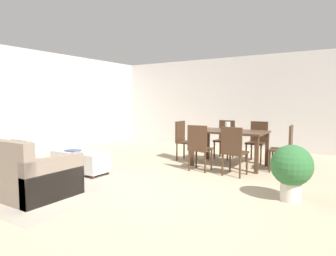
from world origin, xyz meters
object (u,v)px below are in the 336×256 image
couch (10,172)px  book_on_ottoman (73,151)px  dining_chair_head_east (285,146)px  dining_chair_head_west (184,138)px  dining_chair_far_right (258,139)px  ottoman_table (80,161)px  dining_chair_near_right (233,148)px  dining_table (230,135)px  dining_chair_near_left (199,145)px  vase_centerpiece (228,126)px  dining_chair_far_left (225,137)px  potted_plant (292,168)px

couch → book_on_ottoman: 1.30m
dining_chair_head_east → book_on_ottoman: dining_chair_head_east is taller
dining_chair_head_east → dining_chair_head_west: size_ratio=1.00×
dining_chair_head_east → dining_chair_head_west: (-2.26, -0.01, 0.00)m
dining_chair_far_right → dining_chair_head_west: 1.71m
ottoman_table → dining_chair_near_right: (2.59, 1.34, 0.28)m
book_on_ottoman → dining_chair_head_east: bearing=33.0°
ottoman_table → dining_chair_far_right: 3.95m
dining_chair_near_right → book_on_ottoman: size_ratio=3.54×
ottoman_table → dining_chair_head_east: (3.34, 2.19, 0.28)m
book_on_ottoman → couch: bearing=-86.1°
dining_table → book_on_ottoman: size_ratio=5.78×
couch → dining_chair_near_left: (1.91, 2.72, 0.23)m
dining_chair_near_left → dining_chair_head_east: size_ratio=1.00×
vase_centerpiece → book_on_ottoman: size_ratio=0.72×
dining_chair_far_left → dining_chair_far_right: (0.78, 0.01, 0.00)m
ottoman_table → dining_chair_far_right: (2.59, 2.97, 0.28)m
ottoman_table → dining_table: bearing=44.5°
dining_chair_head_west → dining_table: bearing=-0.3°
dining_chair_head_east → dining_chair_far_right: bearing=133.9°
dining_chair_far_right → dining_chair_head_east: 1.08m
dining_chair_far_right → book_on_ottoman: size_ratio=3.54×
dining_chair_head_east → book_on_ottoman: bearing=-147.0°
dining_chair_near_left → dining_chair_head_west: (-0.80, 0.82, 0.00)m
dining_chair_head_west → couch: bearing=-107.4°
dining_chair_near_right → vase_centerpiece: 0.97m
dining_chair_near_right → vase_centerpiece: size_ratio=4.90×
dining_chair_far_right → dining_chair_head_west: (-1.51, -0.79, 0.00)m
dining_chair_far_left → dining_chair_far_right: size_ratio=1.00×
dining_chair_far_left → dining_chair_head_west: (-0.73, -0.78, 0.00)m
dining_chair_near_left → dining_chair_far_left: bearing=92.6°
potted_plant → dining_chair_far_left: bearing=127.8°
ottoman_table → potted_plant: size_ratio=1.50×
dining_chair_far_left → dining_table: bearing=-62.7°
couch → dining_chair_far_right: size_ratio=2.33×
dining_chair_near_left → dining_chair_far_right: 1.76m
book_on_ottoman → potted_plant: (3.87, 0.52, 0.03)m
couch → dining_chair_near_left: bearing=54.9°
dining_chair_far_left → potted_plant: bearing=-52.2°
ottoman_table → dining_chair_near_right: bearing=27.4°
ottoman_table → book_on_ottoman: bearing=-153.9°
dining_chair_far_right → dining_chair_far_left: bearing=-179.3°
dining_chair_far_right → book_on_ottoman: 4.06m
dining_chair_near_left → potted_plant: 2.08m
dining_chair_far_right → couch: bearing=-121.2°
couch → dining_chair_near_left: dining_chair_near_left is taller
dining_chair_near_left → dining_chair_near_right: 0.71m
dining_chair_far_left → dining_chair_near_left: bearing=-87.4°
dining_chair_head_west → potted_plant: size_ratio=1.17×
dining_chair_far_left → dining_chair_far_right: same height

